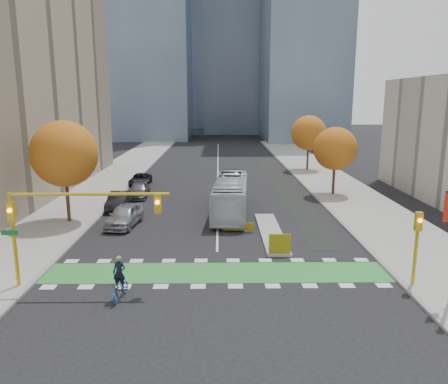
{
  "coord_description": "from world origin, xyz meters",
  "views": [
    {
      "loc": [
        0.11,
        -22.2,
        9.84
      ],
      "look_at": [
        0.51,
        9.76,
        3.0
      ],
      "focal_mm": 35.0,
      "sensor_mm": 36.0,
      "label": 1
    }
  ],
  "objects_px": {
    "tree_east_far": "(309,133)",
    "parked_car_d": "(140,179)",
    "cyclist": "(120,285)",
    "hazard_board": "(280,244)",
    "traffic_signal_east": "(417,237)",
    "parked_car_b": "(119,201)",
    "tree_east_near": "(335,149)",
    "bus": "(231,196)",
    "parked_car_a": "(125,215)",
    "traffic_signal_west": "(62,215)",
    "tree_west": "(64,154)",
    "parked_car_c": "(139,190)"
  },
  "relations": [
    {
      "from": "hazard_board",
      "to": "parked_car_d",
      "type": "bearing_deg",
      "value": 118.88
    },
    {
      "from": "traffic_signal_east",
      "to": "parked_car_a",
      "type": "height_order",
      "value": "traffic_signal_east"
    },
    {
      "from": "tree_east_far",
      "to": "cyclist",
      "type": "bearing_deg",
      "value": -113.49
    },
    {
      "from": "bus",
      "to": "cyclist",
      "type": "bearing_deg",
      "value": -105.58
    },
    {
      "from": "hazard_board",
      "to": "tree_east_far",
      "type": "relative_size",
      "value": 0.18
    },
    {
      "from": "tree_east_far",
      "to": "parked_car_d",
      "type": "bearing_deg",
      "value": -154.55
    },
    {
      "from": "tree_west",
      "to": "tree_east_far",
      "type": "distance_m",
      "value": 35.73
    },
    {
      "from": "parked_car_b",
      "to": "parked_car_d",
      "type": "relative_size",
      "value": 0.98
    },
    {
      "from": "parked_car_b",
      "to": "cyclist",
      "type": "bearing_deg",
      "value": -78.75
    },
    {
      "from": "parked_car_d",
      "to": "parked_car_a",
      "type": "bearing_deg",
      "value": -84.68
    },
    {
      "from": "hazard_board",
      "to": "traffic_signal_east",
      "type": "distance_m",
      "value": 8.26
    },
    {
      "from": "parked_car_a",
      "to": "tree_east_near",
      "type": "bearing_deg",
      "value": 36.67
    },
    {
      "from": "tree_east_near",
      "to": "parked_car_b",
      "type": "height_order",
      "value": "tree_east_near"
    },
    {
      "from": "tree_east_near",
      "to": "parked_car_b",
      "type": "xyz_separation_m",
      "value": [
        -21.0,
        -5.53,
        -4.09
      ]
    },
    {
      "from": "bus",
      "to": "traffic_signal_west",
      "type": "bearing_deg",
      "value": -116.53
    },
    {
      "from": "tree_east_far",
      "to": "traffic_signal_east",
      "type": "distance_m",
      "value": 38.64
    },
    {
      "from": "bus",
      "to": "parked_car_d",
      "type": "relative_size",
      "value": 2.42
    },
    {
      "from": "cyclist",
      "to": "bus",
      "type": "height_order",
      "value": "bus"
    },
    {
      "from": "parked_car_d",
      "to": "traffic_signal_west",
      "type": "bearing_deg",
      "value": -88.28
    },
    {
      "from": "hazard_board",
      "to": "tree_east_far",
      "type": "distance_m",
      "value": 35.13
    },
    {
      "from": "parked_car_c",
      "to": "parked_car_d",
      "type": "height_order",
      "value": "parked_car_c"
    },
    {
      "from": "tree_east_near",
      "to": "parked_car_a",
      "type": "bearing_deg",
      "value": -150.5
    },
    {
      "from": "parked_car_a",
      "to": "parked_car_b",
      "type": "bearing_deg",
      "value": 114.48
    },
    {
      "from": "hazard_board",
      "to": "parked_car_a",
      "type": "xyz_separation_m",
      "value": [
        -11.32,
        6.87,
        0.06
      ]
    },
    {
      "from": "hazard_board",
      "to": "tree_east_near",
      "type": "xyz_separation_m",
      "value": [
        8.0,
        17.8,
        4.06
      ]
    },
    {
      "from": "bus",
      "to": "parked_car_b",
      "type": "xyz_separation_m",
      "value": [
        -10.16,
        1.69,
        -0.83
      ]
    },
    {
      "from": "traffic_signal_west",
      "to": "parked_car_c",
      "type": "xyz_separation_m",
      "value": [
        -0.13,
        21.99,
        -3.33
      ]
    },
    {
      "from": "tree_west",
      "to": "parked_car_b",
      "type": "distance_m",
      "value": 7.24
    },
    {
      "from": "tree_west",
      "to": "bus",
      "type": "height_order",
      "value": "tree_west"
    },
    {
      "from": "tree_west",
      "to": "tree_east_near",
      "type": "height_order",
      "value": "tree_west"
    },
    {
      "from": "tree_east_near",
      "to": "cyclist",
      "type": "distance_m",
      "value": 29.49
    },
    {
      "from": "tree_east_far",
      "to": "parked_car_d",
      "type": "relative_size",
      "value": 1.6
    },
    {
      "from": "traffic_signal_east",
      "to": "bus",
      "type": "distance_m",
      "value": 17.96
    },
    {
      "from": "hazard_board",
      "to": "parked_car_a",
      "type": "relative_size",
      "value": 0.28
    },
    {
      "from": "parked_car_d",
      "to": "tree_west",
      "type": "bearing_deg",
      "value": -101.22
    },
    {
      "from": "tree_east_near",
      "to": "cyclist",
      "type": "bearing_deg",
      "value": -125.18
    },
    {
      "from": "hazard_board",
      "to": "parked_car_d",
      "type": "height_order",
      "value": "hazard_board"
    },
    {
      "from": "tree_west",
      "to": "tree_east_far",
      "type": "height_order",
      "value": "tree_west"
    },
    {
      "from": "parked_car_b",
      "to": "parked_car_a",
      "type": "bearing_deg",
      "value": -74.25
    },
    {
      "from": "traffic_signal_west",
      "to": "parked_car_b",
      "type": "bearing_deg",
      "value": 93.61
    },
    {
      "from": "traffic_signal_west",
      "to": "bus",
      "type": "xyz_separation_m",
      "value": [
        9.09,
        15.3,
        -2.43
      ]
    },
    {
      "from": "bus",
      "to": "parked_car_a",
      "type": "relative_size",
      "value": 2.3
    },
    {
      "from": "traffic_signal_west",
      "to": "tree_west",
      "type": "bearing_deg",
      "value": 108.02
    },
    {
      "from": "tree_west",
      "to": "tree_east_far",
      "type": "bearing_deg",
      "value": 46.7
    },
    {
      "from": "parked_car_c",
      "to": "hazard_board",
      "type": "bearing_deg",
      "value": -57.01
    },
    {
      "from": "traffic_signal_west",
      "to": "parked_car_d",
      "type": "bearing_deg",
      "value": 92.17
    },
    {
      "from": "tree_east_near",
      "to": "cyclist",
      "type": "height_order",
      "value": "tree_east_near"
    },
    {
      "from": "tree_east_near",
      "to": "traffic_signal_east",
      "type": "relative_size",
      "value": 1.73
    },
    {
      "from": "tree_east_near",
      "to": "bus",
      "type": "height_order",
      "value": "tree_east_near"
    },
    {
      "from": "cyclist",
      "to": "parked_car_c",
      "type": "distance_m",
      "value": 23.56
    }
  ]
}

